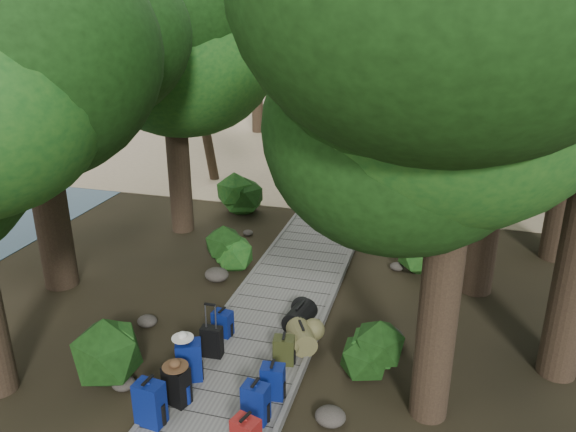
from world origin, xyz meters
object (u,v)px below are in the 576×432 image
(duffel_right_khaki, at_px, (301,337))
(sun_lounger, at_px, (461,169))
(suitcase_on_boardwalk, at_px, (212,342))
(kayak, at_px, (272,150))
(backpack_right_d, at_px, (284,349))
(backpack_right_c, at_px, (273,380))
(backpack_left_a, at_px, (150,401))
(backpack_left_d, at_px, (223,322))
(backpack_left_c, at_px, (189,359))
(duffel_right_black, at_px, (300,317))
(backpack_right_b, at_px, (256,401))
(lone_suitcase_on_sand, at_px, (361,172))
(backpack_left_b, at_px, (177,383))

(duffel_right_khaki, relative_size, sun_lounger, 0.32)
(suitcase_on_boardwalk, height_order, kayak, suitcase_on_boardwalk)
(backpack_right_d, bearing_deg, backpack_right_c, -93.91)
(backpack_left_a, xyz_separation_m, backpack_left_d, (0.13, 2.39, -0.11))
(backpack_left_c, height_order, duffel_right_black, backpack_left_c)
(backpack_right_b, xyz_separation_m, lone_suitcase_on_sand, (-0.33, 11.97, -0.07))
(backpack_left_a, distance_m, suitcase_on_boardwalk, 1.76)
(backpack_left_c, xyz_separation_m, suitcase_on_boardwalk, (0.10, 0.67, -0.10))
(backpack_right_c, distance_m, backpack_right_d, 0.88)
(backpack_left_a, distance_m, backpack_left_d, 2.40)
(backpack_left_c, height_order, kayak, backpack_left_c)
(backpack_left_d, distance_m, lone_suitcase_on_sand, 10.08)
(backpack_left_d, relative_size, duffel_right_khaki, 0.81)
(backpack_left_b, bearing_deg, backpack_left_c, 113.07)
(duffel_right_khaki, bearing_deg, backpack_right_c, -121.38)
(backpack_left_c, distance_m, kayak, 14.53)
(backpack_right_b, bearing_deg, kayak, 113.22)
(backpack_left_d, distance_m, suitcase_on_boardwalk, 0.65)
(lone_suitcase_on_sand, bearing_deg, backpack_right_c, -91.54)
(backpack_left_d, bearing_deg, suitcase_on_boardwalk, -75.53)
(backpack_left_c, bearing_deg, backpack_left_d, 63.71)
(sun_lounger, bearing_deg, backpack_left_a, -88.19)
(backpack_left_a, height_order, lone_suitcase_on_sand, backpack_left_a)
(lone_suitcase_on_sand, bearing_deg, backpack_left_c, -98.59)
(suitcase_on_boardwalk, distance_m, sun_lounger, 12.80)
(backpack_right_b, xyz_separation_m, backpack_right_d, (0.01, 1.43, -0.07))
(backpack_left_a, xyz_separation_m, lone_suitcase_on_sand, (1.09, 12.43, -0.12))
(backpack_left_d, xyz_separation_m, lone_suitcase_on_sand, (0.96, 10.04, -0.00))
(backpack_left_b, distance_m, kayak, 15.11)
(backpack_right_d, xyz_separation_m, sun_lounger, (2.91, 11.98, -0.04))
(duffel_right_black, bearing_deg, suitcase_on_boardwalk, -125.16)
(backpack_left_b, distance_m, backpack_left_c, 0.58)
(backpack_left_d, distance_m, duffel_right_khaki, 1.46)
(backpack_left_c, relative_size, backpack_right_d, 1.41)
(duffel_right_black, height_order, lone_suitcase_on_sand, lone_suitcase_on_sand)
(duffel_right_khaki, bearing_deg, backpack_left_c, -166.30)
(backpack_left_d, bearing_deg, duffel_right_black, 33.81)
(backpack_left_b, distance_m, sun_lounger, 14.00)
(backpack_right_c, height_order, backpack_right_d, backpack_right_c)
(backpack_left_c, relative_size, lone_suitcase_on_sand, 1.04)
(backpack_right_b, xyz_separation_m, backpack_right_c, (0.08, 0.56, -0.03))
(backpack_right_b, xyz_separation_m, duffel_right_black, (-0.01, 2.54, -0.11))
(backpack_left_b, height_order, backpack_right_b, backpack_left_b)
(backpack_right_b, height_order, sun_lounger, backpack_right_b)
(backpack_left_b, bearing_deg, backpack_right_b, 14.49)
(backpack_left_c, bearing_deg, lone_suitcase_on_sand, 60.18)
(backpack_right_c, relative_size, duffel_right_black, 0.87)
(backpack_right_b, relative_size, sun_lounger, 0.33)
(backpack_left_a, height_order, duffel_right_black, backpack_left_a)
(backpack_right_b, xyz_separation_m, suitcase_on_boardwalk, (-1.22, 1.29, -0.06))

